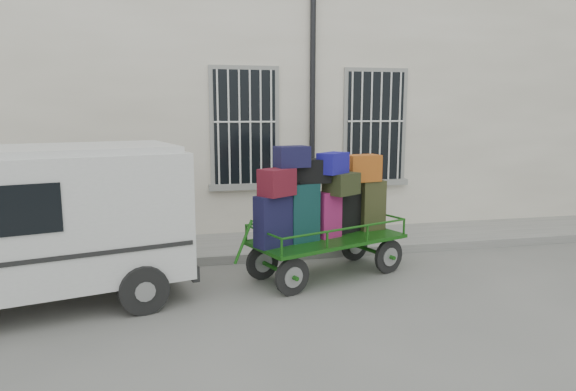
% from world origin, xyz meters
% --- Properties ---
extents(ground, '(80.00, 80.00, 0.00)m').
position_xyz_m(ground, '(0.00, 0.00, 0.00)').
color(ground, '#63635E').
rests_on(ground, ground).
extents(building, '(24.00, 5.15, 6.00)m').
position_xyz_m(building, '(0.00, 5.50, 3.00)').
color(building, beige).
rests_on(building, ground).
extents(sidewalk, '(24.00, 1.70, 0.15)m').
position_xyz_m(sidewalk, '(0.00, 2.20, 0.07)').
color(sidewalk, slate).
rests_on(sidewalk, ground).
extents(luggage_cart, '(2.85, 1.87, 2.07)m').
position_xyz_m(luggage_cart, '(0.48, 0.43, 1.08)').
color(luggage_cart, black).
rests_on(luggage_cart, ground).
extents(van, '(4.51, 2.78, 2.12)m').
position_xyz_m(van, '(-3.73, -0.04, 1.22)').
color(van, silver).
rests_on(van, ground).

